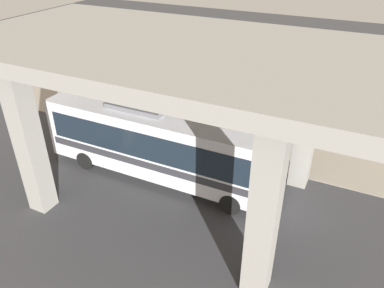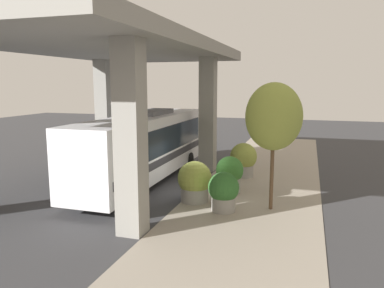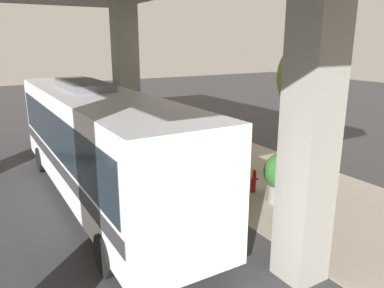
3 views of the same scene
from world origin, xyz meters
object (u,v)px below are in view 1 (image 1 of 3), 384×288
Objects in this scene: planter_front at (254,132)px; street_tree_near at (254,70)px; planter_extra at (230,140)px; planter_middle at (162,112)px; bus at (160,141)px; fire_hydrant at (234,137)px; planter_back at (209,124)px.

street_tree_near is (-1.85, -0.86, 3.05)m from planter_front.
planter_front is 0.91× the size of planter_extra.
bus is at bearing 29.84° from planter_middle.
fire_hydrant is 1.32m from planter_extra.
street_tree_near is at bearing 160.53° from bus.
planter_extra is at bearing 75.77° from planter_middle.
planter_middle reaches higher than planter_front.
planter_extra is (1.21, 1.83, -0.01)m from planter_back.
planter_middle is 3.34m from planter_back.
fire_hydrant is 4.11m from street_tree_near.
bus is at bearing -6.83° from planter_back.
planter_middle is (-0.10, -4.97, 0.57)m from fire_hydrant.
bus is 2.28× the size of street_tree_near.
bus is 4.89m from planter_back.
street_tree_near reaches higher than planter_middle.
bus is 5.46m from fire_hydrant.
planter_front is at bearing 146.82° from bus.
bus is 14.16× the size of fire_hydrant.
planter_middle is at bearing -68.37° from street_tree_near.
planter_front is 1.77m from planter_extra.
planter_extra reaches higher than planter_front.
street_tree_near is at bearing -155.21° from planter_front.
fire_hydrant is at bearing 88.83° from planter_middle.
planter_back is (-0.00, -1.64, 0.49)m from fire_hydrant.
bus is 6.56× the size of planter_extra.
planter_front is 0.86× the size of planter_middle.
planter_front reaches higher than fire_hydrant.
planter_back is at bearing 173.17° from bus.
fire_hydrant is at bearing -6.11° from street_tree_near.
planter_extra reaches higher than planter_back.
planter_back is 0.34× the size of street_tree_near.
planter_front is 0.93× the size of planter_back.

